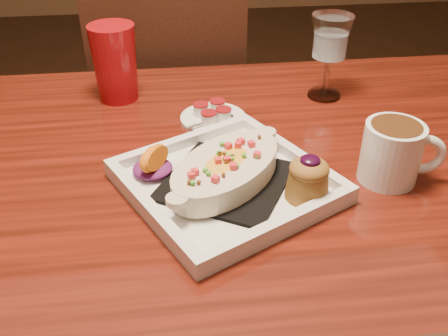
{
  "coord_description": "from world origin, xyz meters",
  "views": [
    {
      "loc": [
        -0.0,
        -0.7,
        1.22
      ],
      "look_at": [
        0.08,
        -0.03,
        0.77
      ],
      "focal_mm": 40.0,
      "sensor_mm": 36.0,
      "label": 1
    }
  ],
  "objects": [
    {
      "name": "table",
      "position": [
        0.0,
        0.0,
        0.65
      ],
      "size": [
        1.5,
        0.9,
        0.75
      ],
      "color": "maroon",
      "rests_on": "floor"
    },
    {
      "name": "chair_far",
      "position": [
        -0.0,
        0.63,
        0.51
      ],
      "size": [
        0.42,
        0.42,
        0.93
      ],
      "rotation": [
        0.0,
        0.0,
        3.14
      ],
      "color": "black",
      "rests_on": "floor"
    },
    {
      "name": "plate",
      "position": [
        0.09,
        -0.07,
        0.78
      ],
      "size": [
        0.39,
        0.39,
        0.08
      ],
      "rotation": [
        0.0,
        0.0,
        0.48
      ],
      "color": "white",
      "rests_on": "table"
    },
    {
      "name": "coffee_mug",
      "position": [
        0.35,
        -0.07,
        0.8
      ],
      "size": [
        0.13,
        0.09,
        0.1
      ],
      "rotation": [
        0.0,
        0.0,
        -0.22
      ],
      "color": "white",
      "rests_on": "table"
    },
    {
      "name": "goblet",
      "position": [
        0.33,
        0.25,
        0.87
      ],
      "size": [
        0.08,
        0.08,
        0.18
      ],
      "color": "silver",
      "rests_on": "table"
    },
    {
      "name": "saucer",
      "position": [
        0.08,
        0.17,
        0.76
      ],
      "size": [
        0.13,
        0.13,
        0.09
      ],
      "color": "white",
      "rests_on": "table"
    },
    {
      "name": "red_tumbler",
      "position": [
        -0.11,
        0.3,
        0.83
      ],
      "size": [
        0.1,
        0.1,
        0.16
      ],
      "primitive_type": "cone",
      "color": "#9D0B11",
      "rests_on": "table"
    }
  ]
}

